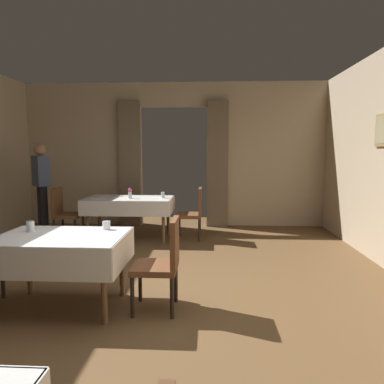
% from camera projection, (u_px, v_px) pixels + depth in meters
% --- Properties ---
extents(ground, '(10.08, 10.08, 0.00)m').
position_uv_depth(ground, '(133.00, 308.00, 3.69)').
color(ground, brown).
extents(wall_back, '(6.40, 0.27, 3.00)m').
position_uv_depth(wall_back, '(174.00, 154.00, 7.66)').
color(wall_back, tan).
rests_on(wall_back, ground).
extents(dining_table_mid, '(1.28, 0.90, 0.75)m').
position_uv_depth(dining_table_mid, '(62.00, 246.00, 3.63)').
color(dining_table_mid, brown).
rests_on(dining_table_mid, ground).
extents(dining_table_far, '(1.56, 0.89, 0.75)m').
position_uv_depth(dining_table_far, '(129.00, 203.00, 6.51)').
color(dining_table_far, brown).
rests_on(dining_table_far, ground).
extents(chair_mid_right, '(0.45, 0.44, 0.93)m').
position_uv_depth(chair_mid_right, '(163.00, 260.00, 3.58)').
color(chair_mid_right, black).
rests_on(chair_mid_right, ground).
extents(chair_far_right, '(0.44, 0.44, 0.93)m').
position_uv_depth(chair_far_right, '(194.00, 211.00, 6.48)').
color(chair_far_right, black).
rests_on(chair_far_right, ground).
extents(chair_far_left, '(0.44, 0.44, 0.93)m').
position_uv_depth(chair_far_left, '(64.00, 211.00, 6.47)').
color(chair_far_left, black).
rests_on(chair_far_left, ground).
extents(glass_mid_a, '(0.08, 0.08, 0.09)m').
position_uv_depth(glass_mid_a, '(106.00, 225.00, 3.88)').
color(glass_mid_a, silver).
rests_on(glass_mid_a, dining_table_mid).
extents(glass_mid_b, '(0.08, 0.08, 0.11)m').
position_uv_depth(glass_mid_b, '(30.00, 226.00, 3.77)').
color(glass_mid_b, silver).
rests_on(glass_mid_b, dining_table_mid).
extents(flower_vase_far, '(0.07, 0.07, 0.18)m').
position_uv_depth(flower_vase_far, '(130.00, 193.00, 6.39)').
color(flower_vase_far, silver).
rests_on(flower_vase_far, dining_table_far).
extents(glass_far_b, '(0.07, 0.07, 0.11)m').
position_uv_depth(glass_far_b, '(163.00, 195.00, 6.45)').
color(glass_far_b, silver).
rests_on(glass_far_b, dining_table_far).
extents(plate_far_c, '(0.23, 0.23, 0.01)m').
position_uv_depth(plate_far_c, '(97.00, 198.00, 6.39)').
color(plate_far_c, white).
rests_on(plate_far_c, dining_table_far).
extents(plate_far_d, '(0.18, 0.18, 0.01)m').
position_uv_depth(plate_far_d, '(118.00, 196.00, 6.68)').
color(plate_far_d, white).
rests_on(plate_far_d, dining_table_far).
extents(person_waiter_by_doorway, '(0.41, 0.41, 1.72)m').
position_uv_depth(person_waiter_by_doorway, '(41.00, 182.00, 6.60)').
color(person_waiter_by_doorway, black).
rests_on(person_waiter_by_doorway, ground).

